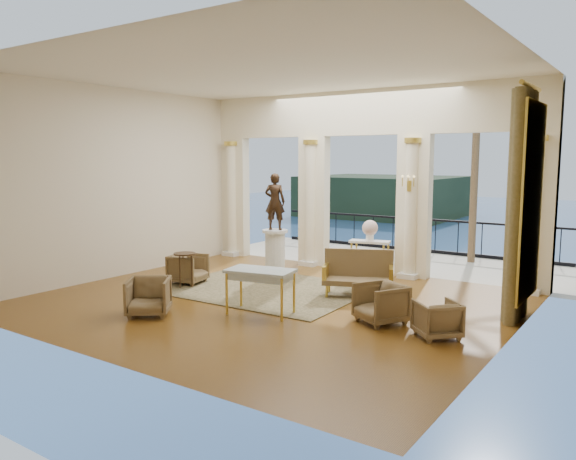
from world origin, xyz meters
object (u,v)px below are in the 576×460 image
Objects in this scene: armchair_a at (148,295)px; game_table at (260,274)px; settee at (358,273)px; statue at (275,202)px; console_table at (370,247)px; armchair_b at (381,301)px; armchair_c at (437,317)px; armchair_d at (188,267)px; pedestal at (275,255)px; side_table at (185,258)px.

armchair_a is 0.58× the size of game_table.
settee is at bearing 17.16° from armchair_a.
statue reaches higher than console_table.
settee is 1.83m from console_table.
armchair_c is at bearing 18.41° from armchair_b.
console_table is at bearing 32.64° from armchair_a.
armchair_d is 0.48× the size of settee.
pedestal is at bearing 147.27° from settee.
armchair_c is at bearing -2.04° from side_table.
statue reaches higher than settee.
statue is at bearing -53.62° from armchair_d.
settee is 1.18× the size of statue.
game_table is 1.13× the size of pedestal.
settee reaches higher than console_table.
statue reaches higher than pedestal.
settee is 1.34× the size of pedestal.
settee reaches higher than armchair_d.
console_table reaches higher than armchair_c.
armchair_c is at bearing -24.07° from pedestal.
game_table reaches higher than armchair_d.
console_table is at bearing 148.81° from armchair_b.
statue is 2.47m from side_table.
settee is at bearing -85.11° from armchair_d.
armchair_a reaches higher than armchair_d.
pedestal is at bearing -178.01° from armchair_b.
armchair_b is (3.69, 1.95, 0.00)m from armchair_a.
console_table is 4.34m from side_table.
pedestal is at bearing -158.51° from console_table.
statue is at bearing -178.01° from armchair_b.
pedestal is 2.26m from console_table.
statue is at bearing 109.81° from game_table.
console_table is at bearing 84.80° from settee.
armchair_a is at bearing -125.33° from console_table.
game_table is 1.31× the size of console_table.
side_table is (-1.08, -1.89, 0.11)m from pedestal.
armchair_a is 5.53m from console_table.
settee is at bearing -82.44° from armchair_c.
armchair_c is at bearing -1.64° from game_table.
settee is (-1.23, 1.53, 0.09)m from armchair_b.
console_table is at bearing -164.02° from statue.
statue reaches higher than armchair_c.
settee is at bearing 150.48° from statue.
statue reaches higher than armchair_d.
armchair_b is at bearing 0.08° from side_table.
statue is at bearing 135.00° from pedestal.
armchair_c is 3.21m from game_table.
armchair_b is 3.74m from console_table.
pedestal is (-2.39, 0.36, 0.09)m from settee.
armchair_b is 4.33m from statue.
console_table reaches higher than armchair_a.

